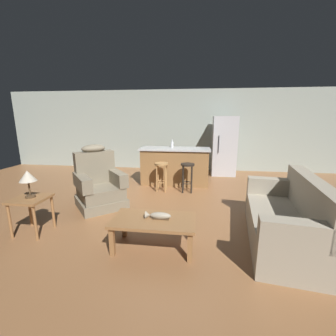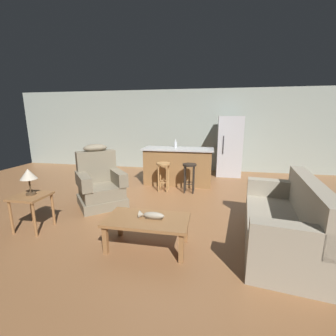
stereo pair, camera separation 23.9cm
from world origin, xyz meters
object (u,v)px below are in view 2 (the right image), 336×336
at_px(bar_stool_left, 163,171).
at_px(bar_stool_right, 189,173).
at_px(fish_figurine, 151,215).
at_px(couch, 285,223).
at_px(bottle_tall_green, 176,144).
at_px(coffee_table, 147,222).
at_px(end_table, 31,201).
at_px(kitchen_island, 178,166).
at_px(refrigerator, 229,146).
at_px(recliner_near_lamp, 100,184).
at_px(table_lamp, 28,175).

relative_size(bar_stool_left, bar_stool_right, 1.00).
distance_m(fish_figurine, bar_stool_left, 2.42).
relative_size(couch, bottle_tall_green, 9.55).
bearing_deg(bottle_tall_green, coffee_table, -87.83).
height_order(bar_stool_left, bar_stool_right, same).
height_order(coffee_table, end_table, end_table).
distance_m(kitchen_island, bar_stool_left, 0.68).
distance_m(fish_figurine, couch, 1.80).
height_order(end_table, bottle_tall_green, bottle_tall_green).
height_order(kitchen_island, refrigerator, refrigerator).
xyz_separation_m(fish_figurine, bar_stool_right, (0.27, 2.39, 0.01)).
bearing_deg(coffee_table, bottle_tall_green, 92.17).
bearing_deg(recliner_near_lamp, coffee_table, 4.83).
xyz_separation_m(kitchen_island, refrigerator, (1.36, 1.20, 0.40)).
bearing_deg(fish_figurine, bottle_tall_green, 93.19).
xyz_separation_m(bar_stool_right, bottle_tall_green, (-0.45, 0.78, 0.56)).
relative_size(coffee_table, kitchen_island, 0.61).
relative_size(fish_figurine, bar_stool_left, 0.50).
relative_size(bar_stool_right, bottle_tall_green, 3.25).
relative_size(kitchen_island, bar_stool_right, 2.65).
xyz_separation_m(couch, bar_stool_left, (-2.10, 2.02, 0.13)).
distance_m(end_table, bottle_tall_green, 3.55).
bearing_deg(refrigerator, kitchen_island, -138.66).
height_order(coffee_table, table_lamp, table_lamp).
xyz_separation_m(recliner_near_lamp, bar_stool_right, (1.69, 1.06, 0.05)).
bearing_deg(recliner_near_lamp, bar_stool_left, 94.09).
relative_size(recliner_near_lamp, kitchen_island, 0.67).
bearing_deg(recliner_near_lamp, kitchen_island, 101.24).
distance_m(kitchen_island, bottle_tall_green, 0.58).
xyz_separation_m(coffee_table, bar_stool_left, (-0.28, 2.41, 0.11)).
relative_size(fish_figurine, kitchen_island, 0.19).
relative_size(couch, bar_stool_right, 2.94).
distance_m(coffee_table, bar_stool_left, 2.43).
distance_m(coffee_table, recliner_near_lamp, 1.91).
xyz_separation_m(coffee_table, refrigerator, (1.34, 4.24, 0.52)).
bearing_deg(table_lamp, recliner_near_lamp, 65.02).
xyz_separation_m(bar_stool_right, refrigerator, (1.01, 1.83, 0.41)).
xyz_separation_m(couch, table_lamp, (-3.72, -0.20, 0.53)).
distance_m(end_table, bar_stool_right, 3.16).
xyz_separation_m(couch, refrigerator, (-0.48, 3.85, 0.54)).
bearing_deg(coffee_table, table_lamp, 174.47).
xyz_separation_m(table_lamp, bar_stool_left, (1.62, 2.22, -0.40)).
distance_m(recliner_near_lamp, bar_stool_right, 2.00).
relative_size(end_table, bar_stool_left, 0.82).
height_order(fish_figurine, kitchen_island, kitchen_island).
bearing_deg(kitchen_island, end_table, -123.10).
bearing_deg(end_table, bar_stool_right, 45.17).
height_order(coffee_table, bottle_tall_green, bottle_tall_green).
height_order(coffee_table, bar_stool_right, bar_stool_right).
bearing_deg(kitchen_island, bar_stool_right, -60.46).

